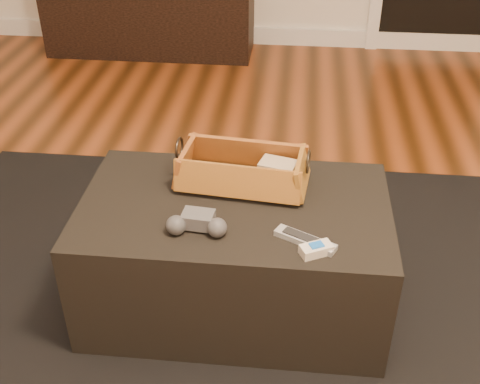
# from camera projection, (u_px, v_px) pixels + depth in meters

# --- Properties ---
(floor) EXTENTS (5.00, 5.50, 0.01)m
(floor) POSITION_uv_depth(u_px,v_px,m) (189.00, 307.00, 2.15)
(floor) COLOR brown
(floor) RESTS_ON ground
(baseboard) EXTENTS (5.00, 0.04, 0.12)m
(baseboard) POSITION_uv_depth(u_px,v_px,m) (253.00, 35.00, 4.38)
(baseboard) COLOR white
(baseboard) RESTS_ON floor
(media_cabinet) EXTENTS (1.40, 0.45, 0.55)m
(media_cabinet) POSITION_uv_depth(u_px,v_px,m) (150.00, 12.00, 4.14)
(media_cabinet) COLOR black
(media_cabinet) RESTS_ON floor
(area_rug) EXTENTS (2.60, 2.00, 0.01)m
(area_rug) POSITION_uv_depth(u_px,v_px,m) (234.00, 311.00, 2.12)
(area_rug) COLOR black
(area_rug) RESTS_ON floor
(ottoman) EXTENTS (1.00, 0.60, 0.42)m
(ottoman) POSITION_uv_depth(u_px,v_px,m) (235.00, 254.00, 2.04)
(ottoman) COLOR black
(ottoman) RESTS_ON area_rug
(tv_remote) EXTENTS (0.23, 0.05, 0.02)m
(tv_remote) POSITION_uv_depth(u_px,v_px,m) (235.00, 179.00, 2.00)
(tv_remote) COLOR black
(tv_remote) RESTS_ON wicker_basket
(cloth_bundle) EXTENTS (0.14, 0.11, 0.07)m
(cloth_bundle) POSITION_uv_depth(u_px,v_px,m) (278.00, 171.00, 2.01)
(cloth_bundle) COLOR tan
(cloth_bundle) RESTS_ON wicker_basket
(wicker_basket) EXTENTS (0.45, 0.27, 0.15)m
(wicker_basket) POSITION_uv_depth(u_px,v_px,m) (242.00, 171.00, 2.00)
(wicker_basket) COLOR #9E6F23
(wicker_basket) RESTS_ON ottoman
(game_controller) EXTENTS (0.18, 0.10, 0.06)m
(game_controller) POSITION_uv_depth(u_px,v_px,m) (197.00, 224.00, 1.79)
(game_controller) COLOR #444448
(game_controller) RESTS_ON ottoman
(silver_remote) EXTENTS (0.19, 0.12, 0.02)m
(silver_remote) POSITION_uv_depth(u_px,v_px,m) (305.00, 240.00, 1.76)
(silver_remote) COLOR #9EA1A6
(silver_remote) RESTS_ON ottoman
(cream_gadget) EXTENTS (0.10, 0.08, 0.03)m
(cream_gadget) POSITION_uv_depth(u_px,v_px,m) (316.00, 249.00, 1.71)
(cream_gadget) COLOR beige
(cream_gadget) RESTS_ON ottoman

